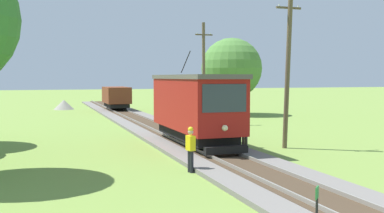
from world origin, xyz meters
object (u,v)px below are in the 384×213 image
object	(u,v)px
freight_car	(116,97)
utility_pole_near_tram	(288,67)
track_worker	(191,147)
tree_left_far	(232,68)
trackside_signal_marker	(317,209)
gravel_pile	(64,105)
second_worker	(245,129)
red_tram	(195,106)
utility_pole_mid	(204,73)

from	to	relation	value
freight_car	utility_pole_near_tram	world-z (taller)	utility_pole_near_tram
track_worker	tree_left_far	distance (m)	27.23
trackside_signal_marker	gravel_pile	xyz separation A→B (m)	(-3.51, 44.43, -0.11)
track_worker	trackside_signal_marker	bearing A→B (deg)	83.04
second_worker	tree_left_far	xyz separation A→B (m)	(7.54, 19.05, 3.55)
red_tram	freight_car	xyz separation A→B (m)	(-0.00, 25.95, -0.64)
utility_pole_near_tram	track_worker	distance (m)	8.29
utility_pole_mid	track_worker	xyz separation A→B (m)	(-6.55, -16.45, -3.06)
utility_pole_near_tram	tree_left_far	distance (m)	20.92
utility_pole_mid	gravel_pile	size ratio (longest dim) A/B	3.41
trackside_signal_marker	tree_left_far	world-z (taller)	tree_left_far
second_worker	tree_left_far	size ratio (longest dim) A/B	0.24
utility_pole_near_tram	gravel_pile	size ratio (longest dim) A/B	3.53
gravel_pile	freight_car	bearing A→B (deg)	-43.45
utility_pole_near_tram	trackside_signal_marker	size ratio (longest dim) A/B	6.93
track_worker	second_worker	world-z (taller)	same
red_tram	second_worker	world-z (taller)	red_tram
tree_left_far	red_tram	bearing A→B (deg)	-118.83
utility_pole_mid	tree_left_far	bearing A→B (deg)	53.38
track_worker	tree_left_far	xyz separation A→B (m)	(12.21, 24.07, 3.55)
utility_pole_mid	gravel_pile	xyz separation A→B (m)	(-9.53, 20.35, -3.49)
tree_left_far	second_worker	bearing A→B (deg)	-111.59
utility_pole_mid	red_tram	bearing A→B (deg)	-112.34
freight_car	utility_pole_near_tram	xyz separation A→B (m)	(4.33, -27.94, 2.63)
red_tram	gravel_pile	xyz separation A→B (m)	(-5.20, 30.87, -1.64)
trackside_signal_marker	gravel_pile	world-z (taller)	trackside_signal_marker
trackside_signal_marker	second_worker	world-z (taller)	second_worker
freight_car	utility_pole_mid	xyz separation A→B (m)	(4.33, -15.43, 2.49)
second_worker	tree_left_far	distance (m)	20.79
utility_pole_mid	trackside_signal_marker	size ratio (longest dim) A/B	6.69
trackside_signal_marker	tree_left_far	xyz separation A→B (m)	(11.68, 31.69, 3.87)
freight_car	trackside_signal_marker	bearing A→B (deg)	-92.45
utility_pole_near_tram	trackside_signal_marker	bearing A→B (deg)	-117.49
track_worker	second_worker	bearing A→B (deg)	-143.91
trackside_signal_marker	second_worker	bearing A→B (deg)	71.87
red_tram	trackside_signal_marker	xyz separation A→B (m)	(-1.69, -13.55, -1.53)
utility_pole_near_tram	track_worker	world-z (taller)	utility_pole_near_tram
utility_pole_mid	tree_left_far	distance (m)	9.51
red_tram	track_worker	size ratio (longest dim) A/B	4.79
trackside_signal_marker	red_tram	bearing A→B (deg)	82.89
utility_pole_mid	tree_left_far	size ratio (longest dim) A/B	1.05
red_tram	tree_left_far	bearing A→B (deg)	61.17
track_worker	gravel_pile	bearing A→B (deg)	-96.36
utility_pole_near_tram	tree_left_far	world-z (taller)	utility_pole_near_tram
utility_pole_mid	second_worker	size ratio (longest dim) A/B	4.43
utility_pole_mid	tree_left_far	xyz separation A→B (m)	(5.66, 7.62, 0.49)
red_tram	utility_pole_mid	distance (m)	11.52
trackside_signal_marker	tree_left_far	size ratio (longest dim) A/B	0.16
utility_pole_near_tram	second_worker	size ratio (longest dim) A/B	4.58
red_tram	track_worker	xyz separation A→B (m)	(-2.23, -5.93, -1.21)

